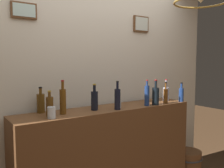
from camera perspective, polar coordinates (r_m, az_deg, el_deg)
The scene contains 15 objects.
panelled_rear_partition at distance 2.72m, azimuth -3.99°, elevation 3.62°, with size 3.48×0.15×2.78m.
bar_shelf_unit at distance 2.68m, azimuth -0.64°, elevation -16.91°, with size 1.95×0.41×1.07m, color brown.
liquor_bottle_gin at distance 2.40m, azimuth -4.11°, elevation -3.72°, with size 0.07×0.07×0.26m.
liquor_bottle_sherry at distance 2.25m, azimuth -11.39°, elevation -3.81°, with size 0.06×0.06×0.31m.
liquor_bottle_whiskey at distance 3.03m, azimuth 12.47°, elevation -2.16°, with size 0.07×0.07×0.26m.
liquor_bottle_vermouth at distance 2.73m, azimuth 10.12°, elevation -2.66°, with size 0.08×0.08×0.28m.
liquor_bottle_bourbon at distance 2.85m, azimuth 12.38°, elevation -2.59°, with size 0.05×0.05×0.25m.
liquor_bottle_tequila at distance 2.20m, azimuth -14.34°, elevation -4.95°, with size 0.06×0.06×0.22m.
liquor_bottle_scotch at distance 3.02m, azimuth 15.84°, elevation -2.29°, with size 0.06×0.06×0.23m.
liquor_bottle_rum at distance 2.66m, azimuth 8.14°, elevation -2.58°, with size 0.05×0.05×0.28m.
liquor_bottle_brandy at distance 2.36m, azimuth -16.28°, elevation -4.22°, with size 0.07×0.07×0.24m.
liquor_bottle_vodka at distance 2.42m, azimuth 1.28°, elevation -3.37°, with size 0.06×0.06×0.28m.
glass_tumbler_rocks at distance 2.11m, azimuth -13.93°, elevation -6.50°, with size 0.07×0.07×0.10m.
glass_tumbler_highball at distance 2.53m, azimuth 1.48°, elevation -4.59°, with size 0.06×0.06×0.09m.
wooden_barrel at distance 3.47m, azimuth 17.30°, elevation -17.79°, with size 0.35×0.35×0.41m.
Camera 1 is at (-1.39, -1.24, 1.54)m, focal length 39.21 mm.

